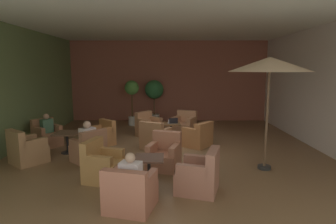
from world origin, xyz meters
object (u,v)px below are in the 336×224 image
patron_with_friend (131,172)px  armchair_mid_center_east (164,155)px  armchair_front_right_south (89,150)px  open_laptop (173,122)px  cafe_table_front_left (171,128)px  armchair_front_right_east (27,151)px  cafe_table_mid_center (149,165)px  cafe_table_front_right (67,137)px  patron_blue_shirt (87,135)px  armchair_front_left_east (198,137)px  armchair_front_left_west (148,127)px  armchair_front_right_west (101,136)px  armchair_mid_center_north (200,176)px  patron_by_window (47,124)px  patio_umbrella_tall_red (270,65)px  armchair_front_left_north (155,139)px  armchair_mid_center_west (130,193)px  armchair_front_right_north (47,136)px  armchair_front_left_south (184,126)px  armchair_mid_center_south (103,166)px  iced_drink_cup (169,121)px  potted_tree_mid_left (132,93)px  potted_tree_left_corner (154,93)px

patron_with_friend → armchair_mid_center_east: bearing=75.1°
armchair_front_right_south → open_laptop: size_ratio=2.86×
cafe_table_front_left → patron_with_friend: patron_with_friend is taller
armchair_front_right_east → cafe_table_mid_center: (3.31, -1.38, 0.10)m
armchair_front_right_east → cafe_table_front_right: bearing=51.3°
patron_blue_shirt → armchair_mid_center_east: bearing=-13.3°
armchair_front_left_east → armchair_front_left_west: 2.19m
armchair_front_right_west → armchair_mid_center_north: size_ratio=1.06×
armchair_front_right_south → patron_by_window: patron_by_window is taller
armchair_front_left_west → patron_with_friend: bearing=-88.9°
patio_umbrella_tall_red → armchair_mid_center_east: bearing=178.7°
armchair_front_left_north → armchair_mid_center_west: armchair_front_left_north is taller
armchair_front_left_east → open_laptop: size_ratio=2.99×
open_laptop → armchair_front_right_north: bearing=-170.4°
armchair_front_right_west → armchair_mid_center_east: 2.98m
armchair_front_right_west → patron_blue_shirt: bearing=-88.2°
patron_by_window → open_laptop: bearing=10.0°
armchair_front_left_east → armchair_front_right_east: (-4.65, -1.66, 0.04)m
armchair_front_left_south → armchair_mid_center_south: armchair_mid_center_south is taller
armchair_front_right_east → patron_with_friend: size_ratio=1.82×
armchair_front_left_south → armchair_front_right_west: 3.18m
armchair_front_right_west → patron_with_friend: size_ratio=1.74×
cafe_table_front_left → armchair_front_right_west: (-2.28, -0.55, -0.13)m
armchair_front_right_north → patron_with_friend: 5.19m
armchair_front_left_north → cafe_table_front_right: size_ratio=1.45×
armchair_front_left_west → open_laptop: size_ratio=2.90×
cafe_table_front_right → armchair_mid_center_north: size_ratio=0.72×
patron_with_friend → armchair_front_left_east: bearing=68.6°
armchair_mid_center_south → iced_drink_cup: bearing=67.2°
armchair_mid_center_south → armchair_mid_center_west: bearing=-58.8°
armchair_mid_center_north → patron_blue_shirt: (-2.78, 1.85, 0.40)m
armchair_mid_center_north → patron_blue_shirt: bearing=146.4°
potted_tree_mid_left → patron_blue_shirt: size_ratio=2.94×
armchair_front_left_south → cafe_table_front_right: armchair_front_left_south is taller
potted_tree_mid_left → iced_drink_cup: bearing=-58.2°
armchair_front_right_west → patron_blue_shirt: (0.05, -1.64, 0.42)m
cafe_table_front_right → cafe_table_mid_center: 3.45m
armchair_mid_center_south → potted_tree_left_corner: bearing=83.6°
armchair_mid_center_north → armchair_front_right_south: bearing=146.5°
armchair_front_right_north → patron_blue_shirt: bearing=-40.3°
armchair_front_left_west → patron_blue_shirt: patron_blue_shirt is taller
armchair_mid_center_south → iced_drink_cup: 3.82m
cafe_table_mid_center → armchair_front_right_east: bearing=157.3°
armchair_front_right_south → iced_drink_cup: 3.14m
cafe_table_mid_center → iced_drink_cup: size_ratio=5.68×
armchair_mid_center_west → patron_by_window: 5.18m
armchair_front_left_west → iced_drink_cup: (0.77, -0.65, 0.34)m
patron_with_friend → iced_drink_cup: patron_with_friend is taller
cafe_table_front_right → armchair_front_right_west: armchair_front_right_west is taller
cafe_table_mid_center → iced_drink_cup: bearing=83.6°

